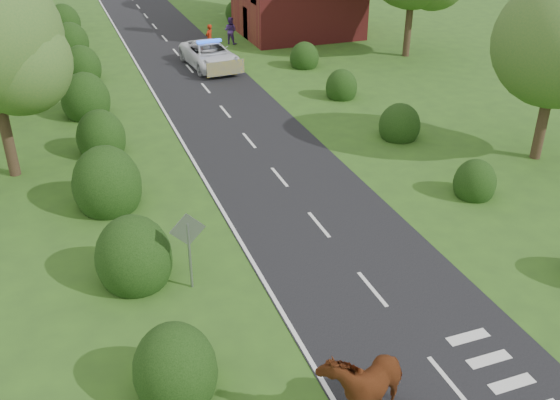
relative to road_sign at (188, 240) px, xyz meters
name	(u,v)px	position (x,y,z in m)	size (l,w,h in m)	color
ground	(372,290)	(5.00, -2.00, -1.65)	(120.00, 120.00, 0.00)	#2F521C
road	(231,118)	(5.00, 13.00, -1.64)	(6.00, 70.00, 0.02)	black
road_markings	(210,138)	(3.40, 10.93, -1.63)	(4.96, 70.00, 0.01)	white
hedgerow_left	(102,148)	(-1.51, 9.69, -0.91)	(2.75, 50.41, 3.00)	black
hedgerow_right	(386,117)	(11.60, 9.21, -1.10)	(2.10, 45.78, 2.10)	black
road_sign	(188,240)	(0.00, 0.00, 0.00)	(1.06, 0.08, 2.53)	gray
cow	(363,385)	(2.56, -6.10, -0.81)	(1.26, 2.38, 1.69)	#5C2D10
police_van	(210,55)	(6.30, 21.92, -0.88)	(2.98, 5.77, 1.69)	white
pedestrian_red	(209,38)	(7.23, 25.59, -0.76)	(0.65, 0.43, 1.78)	#991E0A
pedestrian_purple	(230,31)	(9.09, 26.95, -0.74)	(0.89, 0.69, 1.83)	#4F2E7E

